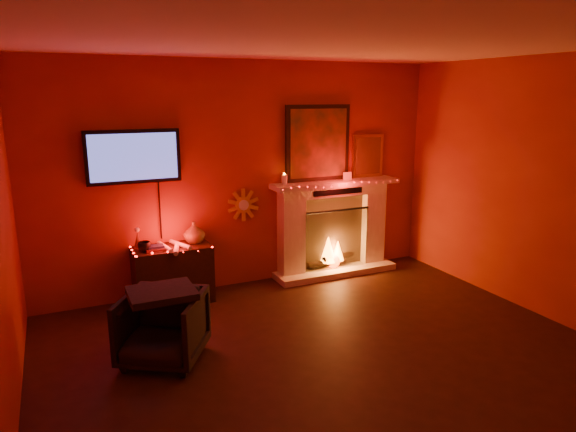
# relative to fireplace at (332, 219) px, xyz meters

# --- Properties ---
(room) EXTENTS (5.00, 5.00, 5.00)m
(room) POSITION_rel_fireplace_xyz_m (-1.14, -2.39, 0.63)
(room) COLOR black
(room) RESTS_ON ground
(floor) EXTENTS (5.00, 5.00, 0.00)m
(floor) POSITION_rel_fireplace_xyz_m (-1.14, -2.39, -0.72)
(floor) COLOR black
(floor) RESTS_ON ground
(fireplace) EXTENTS (1.72, 0.40, 2.18)m
(fireplace) POSITION_rel_fireplace_xyz_m (0.00, 0.00, 0.00)
(fireplace) COLOR beige
(fireplace) RESTS_ON floor
(tv) EXTENTS (1.00, 0.07, 1.24)m
(tv) POSITION_rel_fireplace_xyz_m (-2.44, 0.06, 0.92)
(tv) COLOR black
(tv) RESTS_ON room
(sunburst_clock) EXTENTS (0.40, 0.03, 0.40)m
(sunburst_clock) POSITION_rel_fireplace_xyz_m (-1.19, 0.09, 0.28)
(sunburst_clock) COLOR gold
(sunburst_clock) RESTS_ON room
(console_table) EXTENTS (0.85, 0.57, 0.90)m
(console_table) POSITION_rel_fireplace_xyz_m (-2.12, -0.13, -0.36)
(console_table) COLOR black
(console_table) RESTS_ON floor
(armchair) EXTENTS (0.93, 0.94, 0.63)m
(armchair) POSITION_rel_fireplace_xyz_m (-2.50, -1.42, -0.41)
(armchair) COLOR black
(armchair) RESTS_ON floor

